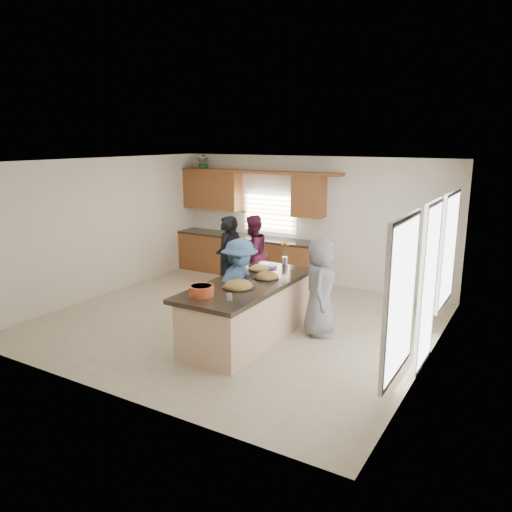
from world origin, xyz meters
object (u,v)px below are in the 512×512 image
Objects in this scene: woman_right_back at (240,287)px; woman_right_front at (320,287)px; island at (247,312)px; salad_bowl at (201,290)px; woman_left_front at (232,257)px; woman_left_back at (226,258)px; woman_left_mid at (252,254)px.

woman_right_back is 1.31m from woman_right_front.
woman_right_back reaches higher than island.
salad_bowl is 2.05m from woman_right_front.
woman_left_front reaches higher than woman_right_back.
woman_right_front reaches higher than woman_right_back.
woman_left_back is at bearing 49.53° from woman_right_back.
salad_bowl is 0.22× the size of woman_left_front.
woman_left_front reaches higher than island.
woman_left_back is 1.04× the size of woman_right_back.
salad_bowl is at bearing 27.42° from woman_left_mid.
salad_bowl is (-0.21, -0.93, 0.58)m from island.
salad_bowl is at bearing 129.52° from woman_right_front.
woman_left_back is 0.99× the size of woman_left_front.
salad_bowl is 0.22× the size of woman_left_back.
salad_bowl is 0.22× the size of woman_left_mid.
woman_right_back reaches higher than salad_bowl.
woman_right_front is (0.93, 0.76, 0.36)m from island.
woman_left_mid is 1.01× the size of woman_right_back.
island is at bearing 112.99° from woman_right_front.
island is 2.22m from woman_left_back.
woman_right_front is at bearing 55.40° from woman_left_front.
salad_bowl is at bearing -170.44° from woman_right_back.
woman_left_mid is 0.97× the size of woman_left_front.
island is 1.66× the size of woman_left_mid.
woman_left_front is at bearing 129.48° from island.
woman_left_mid is 2.63m from woman_right_front.
island is 1.11m from salad_bowl.
woman_left_back is at bearing 116.68° from salad_bowl.
salad_bowl is 2.84m from woman_left_back.
woman_left_front reaches higher than woman_right_front.
island is 1.62× the size of woman_left_back.
salad_bowl reaches higher than island.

